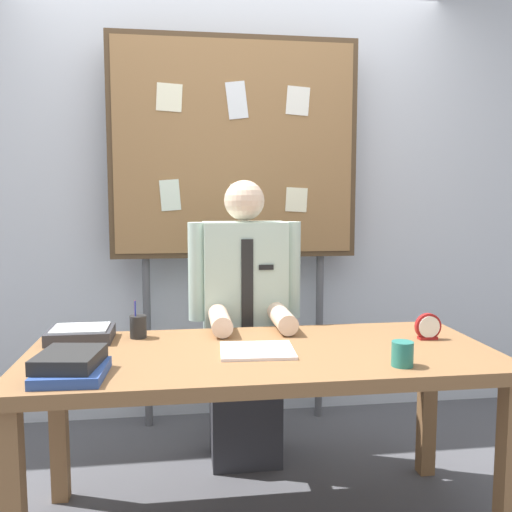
# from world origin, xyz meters

# --- Properties ---
(back_wall) EXTENTS (6.40, 0.08, 2.70)m
(back_wall) POSITION_xyz_m (0.00, 1.24, 1.35)
(back_wall) COLOR silver
(back_wall) RESTS_ON ground_plane
(desk) EXTENTS (1.81, 0.77, 0.73)m
(desk) POSITION_xyz_m (0.00, 0.00, 0.65)
(desk) COLOR brown
(desk) RESTS_ON ground_plane
(person) EXTENTS (0.55, 0.56, 1.41)m
(person) POSITION_xyz_m (0.00, 0.58, 0.65)
(person) COLOR #2D2D33
(person) RESTS_ON ground_plane
(bulletin_board) EXTENTS (1.39, 0.09, 2.21)m
(bulletin_board) POSITION_xyz_m (-0.00, 1.03, 1.57)
(bulletin_board) COLOR #4C3823
(bulletin_board) RESTS_ON ground_plane
(book_stack) EXTENTS (0.24, 0.27, 0.08)m
(book_stack) POSITION_xyz_m (-0.67, -0.22, 0.77)
(book_stack) COLOR #2D4C99
(book_stack) RESTS_ON desk
(open_notebook) EXTENTS (0.29, 0.25, 0.01)m
(open_notebook) POSITION_xyz_m (-0.02, -0.02, 0.74)
(open_notebook) COLOR silver
(open_notebook) RESTS_ON desk
(desk_clock) EXTENTS (0.11, 0.04, 0.11)m
(desk_clock) POSITION_xyz_m (0.71, 0.07, 0.78)
(desk_clock) COLOR maroon
(desk_clock) RESTS_ON desk
(coffee_mug) EXTENTS (0.08, 0.08, 0.09)m
(coffee_mug) POSITION_xyz_m (0.46, -0.26, 0.77)
(coffee_mug) COLOR #267266
(coffee_mug) RESTS_ON desk
(pen_holder) EXTENTS (0.07, 0.07, 0.16)m
(pen_holder) POSITION_xyz_m (-0.49, 0.26, 0.78)
(pen_holder) COLOR #262626
(pen_holder) RESTS_ON desk
(paper_tray) EXTENTS (0.26, 0.20, 0.06)m
(paper_tray) POSITION_xyz_m (-0.72, 0.24, 0.76)
(paper_tray) COLOR #333338
(paper_tray) RESTS_ON desk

